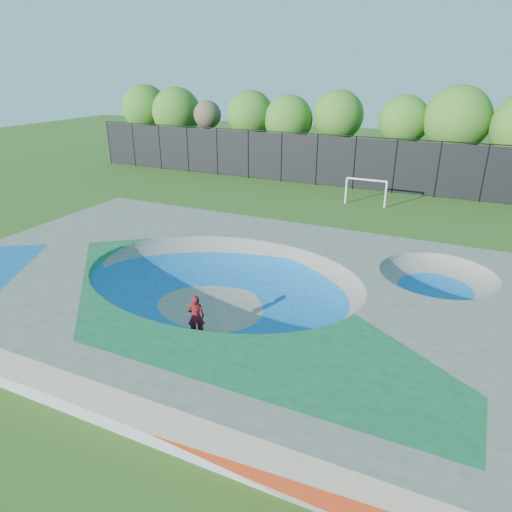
% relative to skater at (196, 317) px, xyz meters
% --- Properties ---
extents(ground, '(120.00, 120.00, 0.00)m').
position_rel_skater_xyz_m(ground, '(-0.17, 2.19, -0.80)').
color(ground, '#2B5116').
rests_on(ground, ground).
extents(skate_deck, '(22.00, 14.00, 1.50)m').
position_rel_skater_xyz_m(skate_deck, '(-0.17, 2.19, -0.05)').
color(skate_deck, gray).
rests_on(skate_deck, ground).
extents(skater, '(0.70, 0.62, 1.61)m').
position_rel_skater_xyz_m(skater, '(0.00, 0.00, 0.00)').
color(skater, red).
rests_on(skater, ground).
extents(skateboard, '(0.80, 0.53, 0.05)m').
position_rel_skater_xyz_m(skateboard, '(0.00, 0.00, -0.78)').
color(skateboard, black).
rests_on(skateboard, ground).
extents(soccer_goal, '(2.80, 0.12, 1.85)m').
position_rel_skater_xyz_m(soccer_goal, '(1.70, 18.94, 0.47)').
color(soccer_goal, white).
rests_on(soccer_goal, ground).
extents(fence, '(48.09, 0.09, 4.04)m').
position_rel_skater_xyz_m(fence, '(-0.17, 23.19, 1.29)').
color(fence, black).
rests_on(fence, ground).
extents(treeline, '(52.77, 7.16, 7.90)m').
position_rel_skater_xyz_m(treeline, '(2.63, 28.57, 3.99)').
color(treeline, '#463323').
rests_on(treeline, ground).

